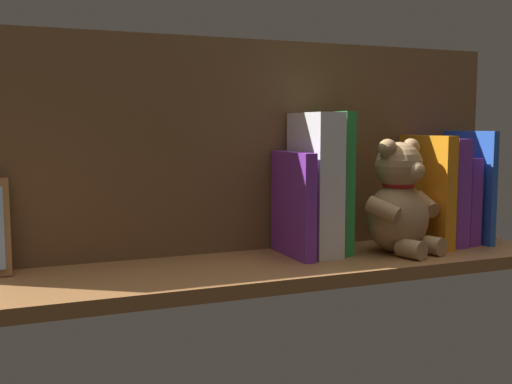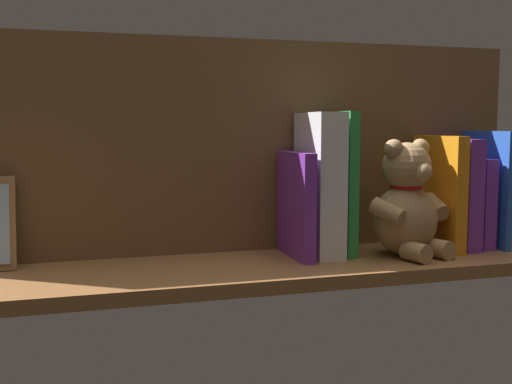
{
  "view_description": "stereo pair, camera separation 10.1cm",
  "coord_description": "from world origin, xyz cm",
  "views": [
    {
      "loc": [
        38.53,
        93.37,
        22.47
      ],
      "look_at": [
        0.0,
        0.0,
        11.71
      ],
      "focal_mm": 43.64,
      "sensor_mm": 36.0,
      "label": 1
    },
    {
      "loc": [
        28.97,
        96.77,
        22.47
      ],
      "look_at": [
        0.0,
        0.0,
        11.71
      ],
      "focal_mm": 43.64,
      "sensor_mm": 36.0,
      "label": 2
    }
  ],
  "objects": [
    {
      "name": "ground_plane",
      "position": [
        0.0,
        0.0,
        -1.1
      ],
      "size": [
        107.08,
        25.4,
        2.2
      ],
      "primitive_type": "cube",
      "color": "brown"
    },
    {
      "name": "shelf_back_panel",
      "position": [
        0.0,
        -10.45,
        18.84
      ],
      "size": [
        107.08,
        1.5,
        37.68
      ],
      "primitive_type": "cube",
      "color": "brown",
      "rests_on": "ground_plane"
    },
    {
      "name": "book_0",
      "position": [
        -45.92,
        -2.33,
        10.76
      ],
      "size": [
        1.34,
        13.94,
        21.52
      ],
      "primitive_type": "cube",
      "rotation": [
        0.0,
        0.0,
        0.0
      ],
      "color": "blue",
      "rests_on": "ground_plane"
    },
    {
      "name": "book_1",
      "position": [
        -43.06,
        -2.99,
        8.23
      ],
      "size": [
        2.57,
        12.62,
        16.47
      ],
      "primitive_type": "cube",
      "color": "purple",
      "rests_on": "ground_plane"
    },
    {
      "name": "book_2",
      "position": [
        -39.25,
        -2.51,
        10.05
      ],
      "size": [
        3.16,
        13.58,
        20.1
      ],
      "primitive_type": "cube",
      "color": "purple",
      "rests_on": "ground_plane"
    },
    {
      "name": "book_3",
      "position": [
        -35.54,
        -2.0,
        10.35
      ],
      "size": [
        2.37,
        14.59,
        20.69
      ],
      "primitive_type": "cube",
      "color": "orange",
      "rests_on": "ground_plane"
    },
    {
      "name": "teddy_bear",
      "position": [
        -26.78,
        1.89,
        8.91
      ],
      "size": [
        15.81,
        15.05,
        20.24
      ],
      "rotation": [
        0.0,
        0.0,
        0.28
      ],
      "color": "tan",
      "rests_on": "ground_plane"
    },
    {
      "name": "book_4",
      "position": [
        -16.62,
        -3.58,
        12.48
      ],
      "size": [
        1.85,
        11.44,
        24.96
      ],
      "primitive_type": "cube",
      "color": "green",
      "rests_on": "ground_plane"
    },
    {
      "name": "dictionary_thick_white",
      "position": [
        -12.31,
        -2.8,
        12.38
      ],
      "size": [
        4.88,
        12.8,
        24.77
      ],
      "primitive_type": "cube",
      "color": "white",
      "rests_on": "ground_plane"
    },
    {
      "name": "book_5",
      "position": [
        -7.86,
        -2.41,
        9.02
      ],
      "size": [
        2.12,
        13.79,
        18.05
      ],
      "primitive_type": "cube",
      "color": "purple",
      "rests_on": "ground_plane"
    }
  ]
}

